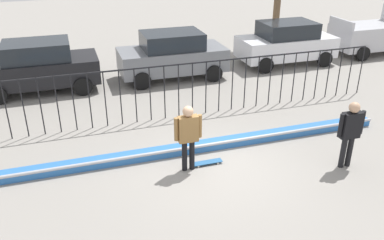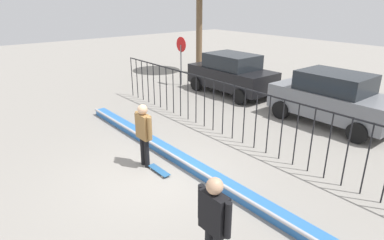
% 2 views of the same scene
% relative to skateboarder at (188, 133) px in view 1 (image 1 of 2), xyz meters
% --- Properties ---
extents(ground_plane, '(60.00, 60.00, 0.00)m').
position_rel_skateboarder_xyz_m(ground_plane, '(0.68, -0.15, -1.06)').
color(ground_plane, gray).
extents(bowl_coping_ledge, '(11.00, 0.40, 0.27)m').
position_rel_skateboarder_xyz_m(bowl_coping_ledge, '(0.68, 0.85, -0.94)').
color(bowl_coping_ledge, '#2D6BB7').
rests_on(bowl_coping_ledge, ground).
extents(perimeter_fence, '(14.04, 0.04, 1.80)m').
position_rel_skateboarder_xyz_m(perimeter_fence, '(0.68, 3.20, 0.05)').
color(perimeter_fence, black).
rests_on(perimeter_fence, ground).
extents(skateboarder, '(0.71, 0.27, 1.77)m').
position_rel_skateboarder_xyz_m(skateboarder, '(0.00, 0.00, 0.00)').
color(skateboarder, black).
rests_on(skateboarder, ground).
extents(skateboard, '(0.80, 0.20, 0.07)m').
position_rel_skateboarder_xyz_m(skateboard, '(0.55, 0.08, -1.00)').
color(skateboard, '#26598C').
rests_on(skateboard, ground).
extents(camera_operator, '(0.73, 0.27, 1.81)m').
position_rel_skateboarder_xyz_m(camera_operator, '(3.92, -1.09, 0.02)').
color(camera_operator, black).
rests_on(camera_operator, ground).
extents(parked_car_black, '(4.30, 2.12, 1.90)m').
position_rel_skateboarder_xyz_m(parked_car_black, '(-3.64, 7.05, -0.09)').
color(parked_car_black, black).
rests_on(parked_car_black, ground).
extents(parked_car_gray, '(4.30, 2.12, 1.90)m').
position_rel_skateboarder_xyz_m(parked_car_gray, '(1.49, 6.97, -0.09)').
color(parked_car_gray, slate).
rests_on(parked_car_gray, ground).
extents(parked_car_white, '(4.30, 2.12, 1.90)m').
position_rel_skateboarder_xyz_m(parked_car_white, '(6.88, 7.28, -0.09)').
color(parked_car_white, silver).
rests_on(parked_car_white, ground).
extents(pickup_truck, '(4.70, 2.12, 2.24)m').
position_rel_skateboarder_xyz_m(pickup_truck, '(12.38, 7.50, -0.02)').
color(pickup_truck, '#B7B7BC').
rests_on(pickup_truck, ground).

